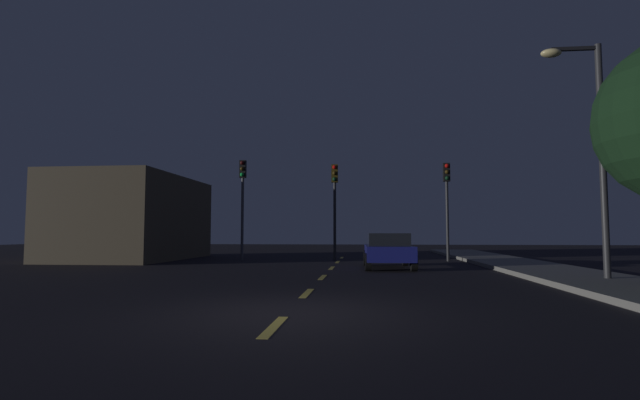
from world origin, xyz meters
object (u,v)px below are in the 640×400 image
Objects in this scene: traffic_signal_center at (335,193)px; traffic_signal_right at (447,192)px; traffic_signal_left at (243,190)px; street_lamp_right at (592,137)px; car_stopped_ahead at (388,250)px.

traffic_signal_center is 5.47m from traffic_signal_right.
traffic_signal_left is 4.69m from traffic_signal_center.
street_lamp_right reaches higher than traffic_signal_left.
car_stopped_ahead is 8.06m from street_lamp_right.
traffic_signal_center is 1.00× the size of traffic_signal_right.
traffic_signal_center is (4.69, -0.00, -0.18)m from traffic_signal_left.
car_stopped_ahead is (2.39, -4.70, -2.65)m from traffic_signal_center.
traffic_signal_center is 1.18× the size of car_stopped_ahead.
traffic_signal_right is at bearing 56.82° from car_stopped_ahead.
traffic_signal_center reaches higher than car_stopped_ahead.
car_stopped_ahead is 0.61× the size of street_lamp_right.
street_lamp_right reaches higher than traffic_signal_right.
street_lamp_right is at bearing -43.21° from car_stopped_ahead.
traffic_signal_right is 0.72× the size of street_lamp_right.
traffic_signal_right is 1.18× the size of car_stopped_ahead.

